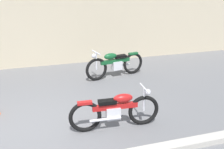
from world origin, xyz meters
TOP-DOWN VIEW (x-y plane):
  - ground_plane at (0.00, 0.00)m, footprint 40.00×40.00m
  - building_wall at (0.00, 4.58)m, footprint 18.00×0.30m
  - motorcycle_red at (1.82, -0.46)m, footprint 1.97×0.55m
  - motorcycle_green at (2.74, 2.56)m, footprint 2.06×0.69m

SIDE VIEW (x-z plane):
  - ground_plane at x=0.00m, z-range 0.00..0.00m
  - motorcycle_red at x=1.82m, z-range -0.02..0.87m
  - motorcycle_green at x=2.74m, z-range -0.02..0.92m
  - building_wall at x=0.00m, z-range 0.00..3.45m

